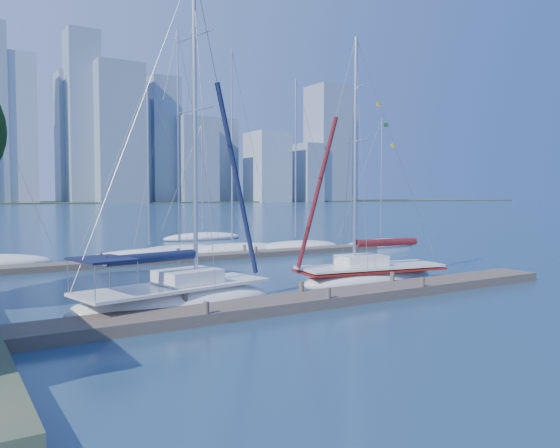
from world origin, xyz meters
TOP-DOWN VIEW (x-y plane):
  - ground at (0.00, 0.00)m, footprint 700.00×700.00m
  - near_dock at (0.00, 0.00)m, footprint 26.00×2.00m
  - far_dock at (2.00, 16.00)m, footprint 30.00×1.80m
  - sailboat_navy at (-4.94, 1.98)m, footprint 8.30×4.12m
  - sailboat_maroon at (5.26, 2.70)m, footprint 8.00×3.71m
  - bg_boat_1 at (-0.55, 17.98)m, footprint 8.81×3.25m
  - bg_boat_2 at (1.84, 18.68)m, footprint 7.69×4.37m
  - bg_boat_3 at (5.72, 18.17)m, footprint 9.32×5.24m
  - bg_boat_4 at (11.05, 17.86)m, footprint 8.17×2.95m
  - bg_boat_5 at (18.89, 16.77)m, footprint 7.44×4.80m
  - bg_boat_7 at (9.21, 31.25)m, footprint 8.21×3.70m
  - skyline at (20.46, 290.44)m, footprint 503.38×51.31m

SIDE VIEW (x-z plane):
  - ground at x=0.00m, z-range 0.00..0.00m
  - far_dock at x=2.00m, z-range 0.00..0.36m
  - near_dock at x=0.00m, z-range 0.00..0.40m
  - bg_boat_5 at x=18.89m, z-range -5.22..5.67m
  - bg_boat_7 at x=9.21m, z-range -5.48..5.95m
  - bg_boat_1 at x=-0.55m, z-range -5.75..6.25m
  - bg_boat_4 at x=11.05m, z-range -6.49..7.03m
  - bg_boat_3 at x=5.72m, z-range -7.28..7.85m
  - bg_boat_2 at x=1.84m, z-range -7.69..8.33m
  - sailboat_maroon at x=5.26m, z-range -5.11..7.09m
  - sailboat_navy at x=-4.94m, z-range -5.61..7.81m
  - skyline at x=20.46m, z-range -20.45..87.61m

